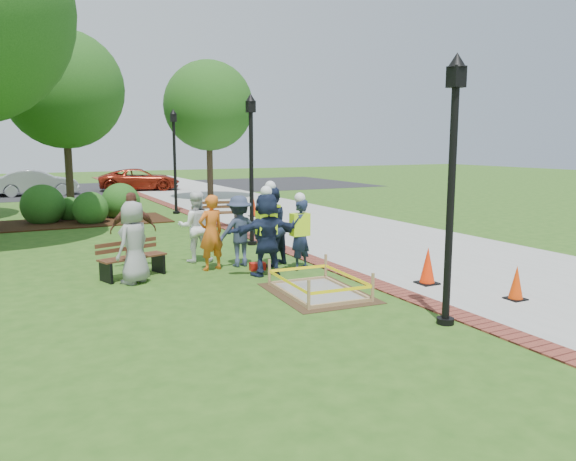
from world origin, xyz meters
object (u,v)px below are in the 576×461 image
bench_near (133,266)px  hivis_worker_a (266,231)px  hivis_worker_c (270,224)px  cone_front (516,284)px  wet_concrete_pad (318,282)px  lamp_near (452,171)px  hivis_worker_b (300,231)px

bench_near → hivis_worker_a: hivis_worker_a is taller
hivis_worker_a → hivis_worker_c: (0.48, 0.83, 0.02)m
cone_front → hivis_worker_c: (-2.82, 4.76, 0.68)m
wet_concrete_pad → cone_front: size_ratio=3.62×
lamp_near → hivis_worker_a: bearing=105.0°
lamp_near → hivis_worker_a: size_ratio=2.14×
cone_front → hivis_worker_c: 5.58m
bench_near → lamp_near: 7.10m
bench_near → cone_front: (6.00, -5.06, 0.07)m
wet_concrete_pad → hivis_worker_b: (0.67, 2.03, 0.66)m
lamp_near → hivis_worker_a: lamp_near is taller
lamp_near → bench_near: bearing=125.1°
bench_near → hivis_worker_b: bearing=-14.6°
hivis_worker_c → wet_concrete_pad: bearing=-94.8°
wet_concrete_pad → hivis_worker_c: bearing=85.2°
cone_front → hivis_worker_a: 5.18m
wet_concrete_pad → lamp_near: bearing=-70.1°
hivis_worker_c → bench_near: bearing=174.7°
bench_near → cone_front: 7.85m
wet_concrete_pad → cone_front: 3.69m
wet_concrete_pad → cone_front: (3.05, -2.09, 0.09)m
lamp_near → hivis_worker_a: (-1.18, 4.40, -1.50)m
bench_near → hivis_worker_a: 3.01m
hivis_worker_a → hivis_worker_b: bearing=11.0°
hivis_worker_b → lamp_near: bearing=-86.8°
bench_near → lamp_near: size_ratio=0.36×
wet_concrete_pad → hivis_worker_a: (-0.26, 1.85, 0.75)m
bench_near → hivis_worker_c: bearing=-5.3°
hivis_worker_a → bench_near: bearing=157.4°
wet_concrete_pad → cone_front: cone_front is taller
bench_near → hivis_worker_b: size_ratio=0.86×
hivis_worker_c → cone_front: bearing=-59.3°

